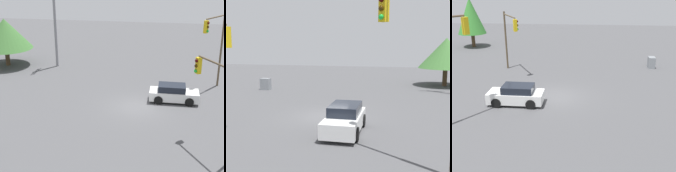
# 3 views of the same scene
# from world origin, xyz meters

# --- Properties ---
(ground_plane) EXTENTS (80.00, 80.00, 0.00)m
(ground_plane) POSITION_xyz_m (0.00, 0.00, 0.00)
(ground_plane) COLOR #4C4C4F
(sedan_white) EXTENTS (1.84, 4.06, 1.48)m
(sedan_white) POSITION_xyz_m (-1.71, 2.87, 0.72)
(sedan_white) COLOR silver
(sedan_white) RESTS_ON ground_plane
(traffic_signal_main) EXTENTS (3.56, 2.28, 5.82)m
(traffic_signal_main) POSITION_xyz_m (5.90, 5.28, 4.01)
(traffic_signal_main) COLOR brown
(traffic_signal_main) RESTS_ON ground_plane
(traffic_signal_cross) EXTENTS (2.90, 2.10, 6.90)m
(traffic_signal_cross) POSITION_xyz_m (-5.34, 6.33, 4.66)
(traffic_signal_cross) COLOR brown
(traffic_signal_cross) RESTS_ON ground_plane
(utility_pole_tall) EXTENTS (2.20, 0.28, 10.61)m
(utility_pole_tall) POSITION_xyz_m (-9.90, -9.96, 5.60)
(utility_pole_tall) COLOR gray
(utility_pole_tall) RESTS_ON ground_plane
(tree_behind) EXTENTS (5.86, 5.86, 5.25)m
(tree_behind) POSITION_xyz_m (-9.34, -15.59, 3.60)
(tree_behind) COLOR #4C3823
(tree_behind) RESTS_ON ground_plane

